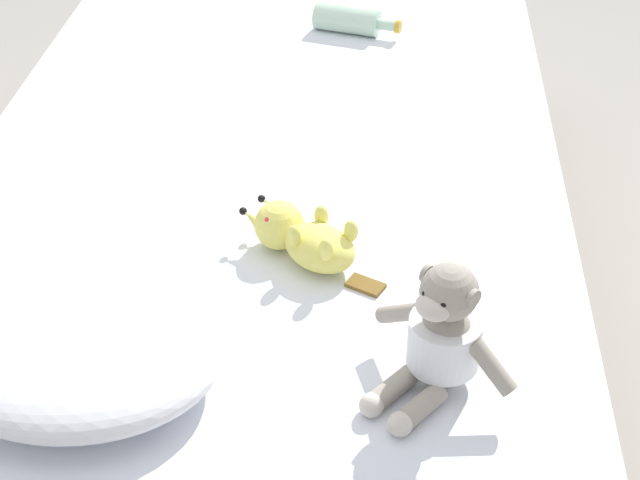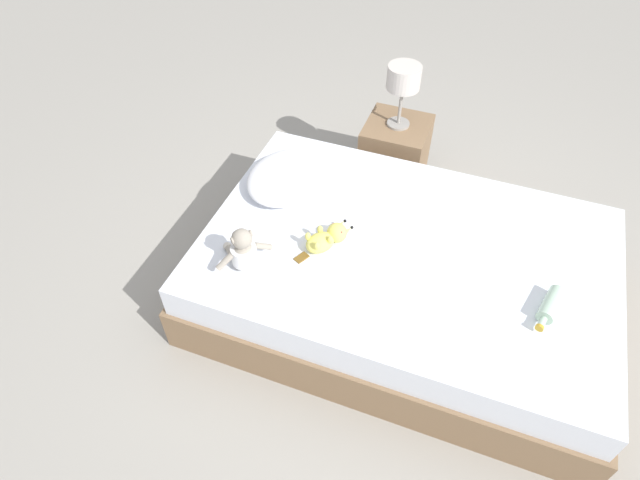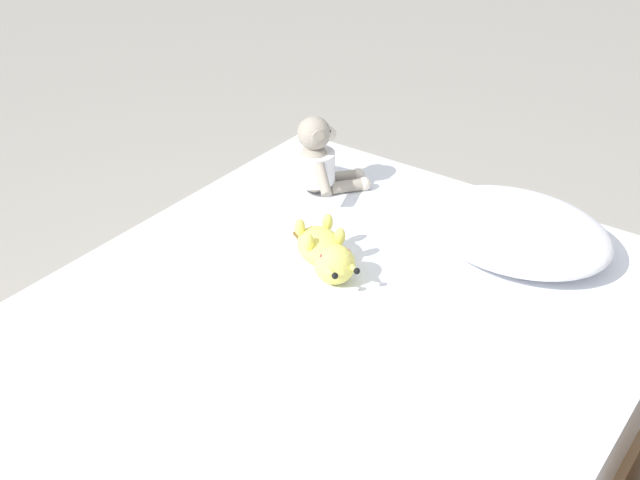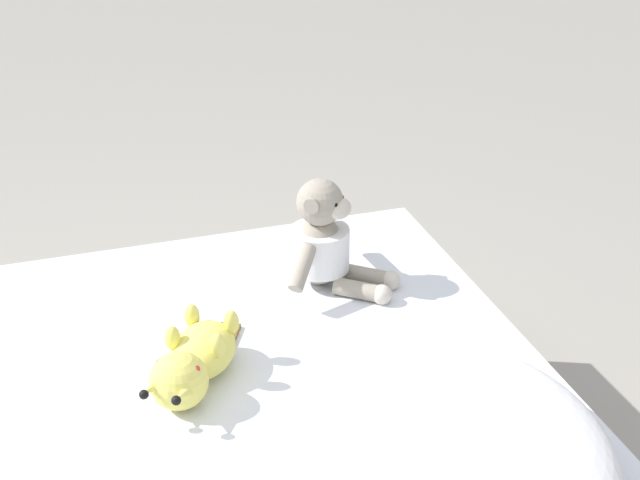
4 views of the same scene
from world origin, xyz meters
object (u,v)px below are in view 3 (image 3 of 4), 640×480
Objects in this scene: bed at (273,443)px; plush_monkey at (318,161)px; plush_yellow_creature at (326,253)px; pillow at (517,230)px.

plush_monkey is (-0.38, 0.70, 0.32)m from bed.
plush_monkey is 0.42m from plush_yellow_creature.
pillow is (0.22, 0.74, 0.28)m from bed.
bed is 0.48m from plush_yellow_creature.
pillow is at bearing 73.44° from bed.
bed is at bearing -106.56° from pillow.
plush_yellow_creature reaches higher than bed.
pillow is 0.61m from plush_monkey.
plush_yellow_creature is at bearing 107.99° from bed.
pillow reaches higher than plush_yellow_creature.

